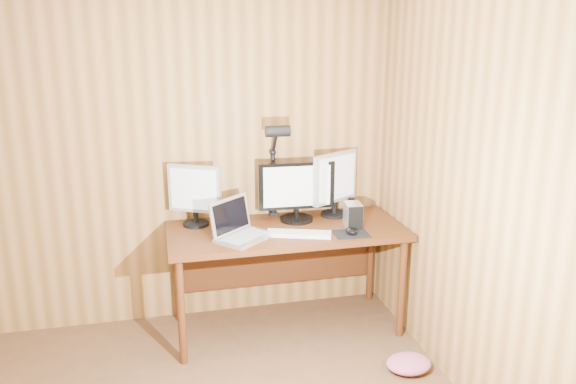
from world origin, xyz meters
name	(u,v)px	position (x,y,z in m)	size (l,w,h in m)	color
room_shell	(132,265)	(0.00, 0.00, 1.25)	(4.00, 4.00, 4.00)	brown
desk	(284,241)	(0.93, 1.70, 0.63)	(1.60, 0.70, 0.75)	#4D2610
monitor_center	(297,191)	(1.04, 1.78, 0.97)	(0.54, 0.23, 0.42)	black
monitor_left	(195,194)	(0.34, 1.83, 0.98)	(0.35, 0.20, 0.42)	black
monitor_right	(335,182)	(1.33, 1.82, 1.00)	(0.38, 0.24, 0.47)	black
laptop	(239,228)	(0.59, 1.53, 0.81)	(0.44, 0.43, 0.25)	silver
keyboard	(299,234)	(0.98, 1.48, 0.76)	(0.44, 0.26, 0.02)	white
mousepad	(351,234)	(1.32, 1.42, 0.75)	(0.23, 0.19, 0.00)	black
mouse	(351,231)	(1.32, 1.42, 0.77)	(0.07, 0.11, 0.04)	black
hard_drive	(353,215)	(1.38, 1.55, 0.83)	(0.12, 0.16, 0.17)	silver
phone	(262,237)	(0.73, 1.48, 0.76)	(0.05, 0.10, 0.01)	silver
speaker	(351,206)	(1.47, 1.84, 0.81)	(0.05, 0.05, 0.12)	black
desk_lamp	(275,157)	(0.90, 1.85, 1.20)	(0.17, 0.24, 0.73)	black
fabric_pile	(409,364)	(1.55, 0.93, 0.05)	(0.29, 0.23, 0.09)	#B45779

